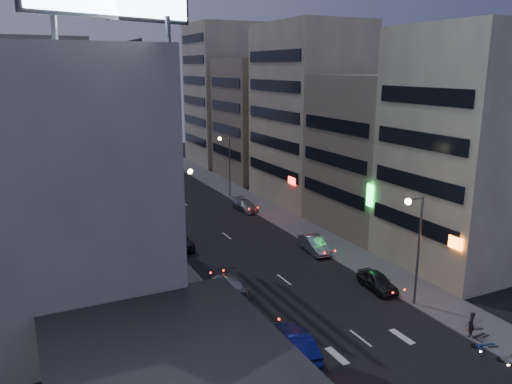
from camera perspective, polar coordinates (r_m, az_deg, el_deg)
ground at (r=31.10m, az=16.60°, el=-19.09°), size 180.00×180.00×0.00m
sidewalk_left at (r=52.49m, az=-13.17°, el=-4.82°), size 4.00×120.00×0.12m
sidewalk_right at (r=57.83m, az=2.45°, el=-2.68°), size 4.00×120.00×0.12m
white_building at (r=39.46m, az=-23.36°, el=1.64°), size 14.00×24.00×18.00m
shophouse_near at (r=44.86m, az=22.74°, el=4.37°), size 10.00×11.00×20.00m
shophouse_mid at (r=53.67m, az=13.75°, el=4.32°), size 11.00×12.00×16.00m
shophouse_far at (r=63.49m, az=6.02°, el=8.82°), size 10.00×14.00×22.00m
far_left_a at (r=64.10m, az=-23.35°, el=6.91°), size 11.00×10.00×20.00m
far_left_b at (r=77.27m, az=-24.08°, el=6.00°), size 12.00×10.00×15.00m
far_right_a at (r=76.98m, az=0.36°, el=8.31°), size 11.00×12.00×18.00m
far_right_b at (r=89.68m, az=-3.38°, el=11.02°), size 12.00×12.00×24.00m
street_lamp_right_near at (r=36.45m, az=17.76°, el=-4.76°), size 1.60×0.44×8.02m
street_lamp_left at (r=44.04m, az=-8.53°, el=-1.02°), size 1.60×0.44×8.02m
street_lamp_right_far at (r=64.52m, az=-3.37°, el=3.91°), size 1.60×0.44×8.02m
parked_car_right_near at (r=40.19m, az=13.70°, el=-9.86°), size 1.98×4.14×1.37m
parked_car_right_mid at (r=46.90m, az=6.69°, el=-5.97°), size 2.06×4.55×1.45m
parked_car_left at (r=48.16m, az=-9.04°, el=-5.50°), size 2.77×5.41×1.46m
parked_car_right_far at (r=59.79m, az=-1.23°, el=-1.53°), size 1.91×4.46×1.28m
road_car_blue at (r=31.05m, az=4.27°, el=-16.80°), size 2.33×5.03×1.60m
road_car_silver at (r=38.42m, az=-3.09°, el=-10.57°), size 2.60×5.08×1.41m
person at (r=35.32m, az=23.37°, el=-13.69°), size 0.72×0.64×1.65m
scooter_blue at (r=35.21m, az=25.62°, el=-14.51°), size 1.10×1.93×1.12m
scooter_black_b at (r=36.18m, az=24.59°, el=-13.67°), size 0.74×1.76×1.05m
scooter_silver_b at (r=36.91m, az=24.21°, el=-13.03°), size 1.03×1.86×1.08m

